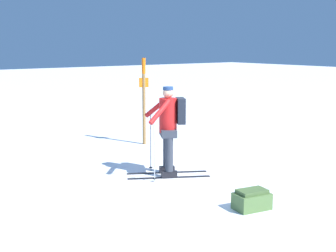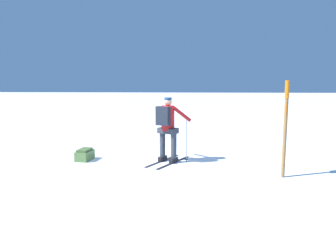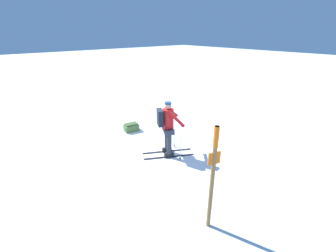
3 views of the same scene
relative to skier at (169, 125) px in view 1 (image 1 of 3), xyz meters
name	(u,v)px [view 1 (image 1 of 3)]	position (x,y,z in m)	size (l,w,h in m)	color
ground_plane	(186,181)	(-0.48, -0.03, -0.99)	(80.00, 80.00, 0.00)	white
skier	(169,125)	(0.00, 0.00, 0.00)	(1.20, 1.59, 1.72)	black
dropped_backpack	(252,200)	(-2.27, 0.10, -0.84)	(0.43, 0.59, 0.31)	#4C6B38
trail_marker	(144,94)	(2.67, -1.20, 0.29)	(0.10, 0.23, 2.17)	olive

